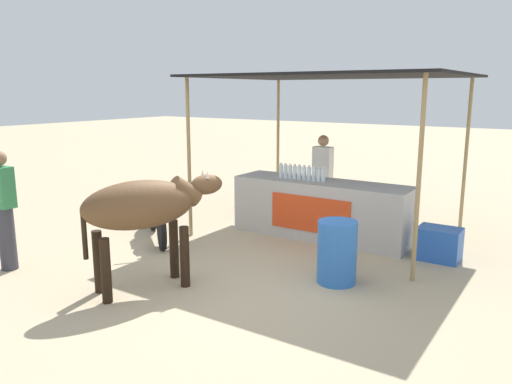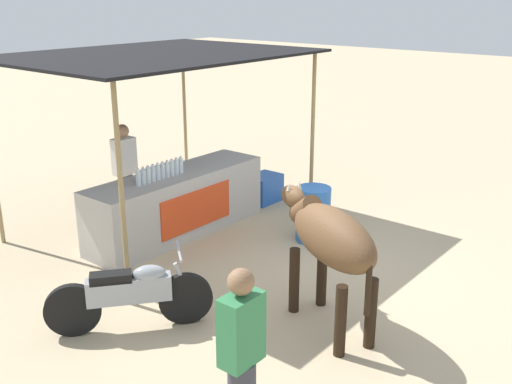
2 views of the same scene
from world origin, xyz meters
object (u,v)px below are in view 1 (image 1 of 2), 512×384
Objects in this scene: vendor_behind_counter at (322,179)px; water_barrel at (337,252)px; passerby_on_street at (4,210)px; cooler_box at (439,244)px; stall_counter at (321,209)px; cow at (145,208)px; motorcycle_parked at (157,214)px.

water_barrel is (1.43, -2.49, -0.44)m from vendor_behind_counter.
passerby_on_street is at bearing -119.53° from vendor_behind_counter.
vendor_behind_counter is at bearing 159.81° from cooler_box.
vendor_behind_counter is 2.02× the size of water_barrel.
stall_counter is 2.04m from water_barrel.
vendor_behind_counter is at bearing 83.29° from cow.
cooler_box is 1.87m from water_barrel.
cow is at bearing -131.78° from cooler_box.
vendor_behind_counter is 2.54m from cooler_box.
motorcycle_parked is (-3.30, 0.12, 0.02)m from water_barrel.
cow is (-0.81, -3.21, 0.55)m from stall_counter.
water_barrel is 4.51m from passerby_on_street.
water_barrel is (-0.88, -1.64, 0.17)m from cooler_box.
motorcycle_parked is at bearing -160.10° from cooler_box.
vendor_behind_counter is 3.99m from cow.
cow is at bearing -142.18° from water_barrel.
passerby_on_street reaches higher than cow.
motorcycle_parked is 2.32m from passerby_on_street.
vendor_behind_counter reaches higher than cow.
cow reaches higher than cooler_box.
cow is at bearing 15.28° from passerby_on_street.
cooler_box is at bearing 61.69° from water_barrel.
stall_counter is 2.74m from motorcycle_parked.
cooler_box is at bearing -2.83° from stall_counter.
motorcycle_parked is at bearing 72.14° from passerby_on_street.
motorcycle_parked is (-1.87, -2.36, -0.42)m from vendor_behind_counter.
stall_counter is at bearing -65.12° from vendor_behind_counter.
water_barrel is 0.56× the size of motorcycle_parked.
stall_counter reaches higher than motorcycle_parked.
stall_counter is at bearing 177.17° from cooler_box.
stall_counter is 5.00× the size of cooler_box.
cow is (-2.78, -3.11, 0.79)m from cooler_box.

